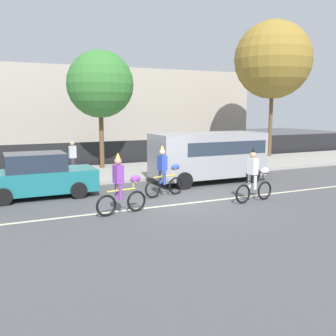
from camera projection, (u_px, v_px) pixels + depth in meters
The scene contains 13 objects.
ground_plane at pixel (181, 200), 13.99m from camera, with size 80.00×80.00×0.00m, color #4C4C4F.
road_centre_line at pixel (187, 203), 13.55m from camera, with size 36.00×0.14×0.01m, color beige.
sidewalk_curb at pixel (122, 172), 19.80m from camera, with size 60.00×5.00×0.15m, color #9E9B93.
fence_line at pixel (106, 154), 22.30m from camera, with size 40.00×0.08×1.40m, color black.
building_backdrop at pixel (60, 112), 29.25m from camera, with size 28.00×8.00×6.05m, color #B2A899.
parade_cyclist_purple at pixel (122, 187), 12.09m from camera, with size 1.71×0.53×1.92m.
parade_cyclist_cobalt at pixel (165, 174), 14.56m from camera, with size 1.70×0.54×1.92m.
parade_cyclist_zebra at pixel (255, 178), 13.71m from camera, with size 1.71×0.51×1.92m.
parked_van_grey at pixel (209, 153), 17.39m from camera, with size 5.00×2.22×2.18m.
parked_car_teal at pixel (38, 176), 14.41m from camera, with size 4.10×1.92×1.64m.
street_tree_near_lamp at pixel (100, 84), 20.14m from camera, with size 3.44×3.44×6.05m.
street_tree_far_corner at pixel (273, 60), 24.88m from camera, with size 4.89×4.89×8.60m.
pedestrian_onlooker at pixel (73, 158), 17.97m from camera, with size 0.32×0.20×1.62m.
Camera 1 is at (-6.22, -12.17, 3.24)m, focal length 42.00 mm.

